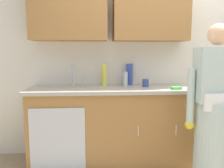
# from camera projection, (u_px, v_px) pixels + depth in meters

# --- Properties ---
(kitchen_wall_with_uppers) EXTENTS (4.80, 0.44, 2.70)m
(kitchen_wall_with_uppers) POSITION_uv_depth(u_px,v_px,m) (141.00, 44.00, 2.99)
(kitchen_wall_with_uppers) COLOR silver
(kitchen_wall_with_uppers) RESTS_ON ground
(counter_cabinet) EXTENTS (1.90, 0.62, 0.90)m
(counter_cabinet) POSITION_uv_depth(u_px,v_px,m) (111.00, 127.00, 2.80)
(counter_cabinet) COLOR #9E6B38
(counter_cabinet) RESTS_ON ground
(countertop) EXTENTS (1.96, 0.66, 0.04)m
(countertop) POSITION_uv_depth(u_px,v_px,m) (111.00, 89.00, 2.74)
(countertop) COLOR #A8A093
(countertop) RESTS_ON counter_cabinet
(sink) EXTENTS (0.50, 0.36, 0.35)m
(sink) POSITION_uv_depth(u_px,v_px,m) (75.00, 89.00, 2.72)
(sink) COLOR #B7BABF
(sink) RESTS_ON counter_cabinet
(person_at_sink) EXTENTS (0.55, 0.34, 1.62)m
(person_at_sink) POSITION_uv_depth(u_px,v_px,m) (213.00, 121.00, 2.22)
(person_at_sink) COLOR white
(person_at_sink) RESTS_ON ground
(bottle_cleaner_spray) EXTENTS (0.08, 0.08, 0.27)m
(bottle_cleaner_spray) POSITION_uv_depth(u_px,v_px,m) (129.00, 74.00, 2.97)
(bottle_cleaner_spray) COLOR #334CB2
(bottle_cleaner_spray) RESTS_ON countertop
(bottle_water_short) EXTENTS (0.06, 0.06, 0.17)m
(bottle_water_short) POSITION_uv_depth(u_px,v_px,m) (126.00, 79.00, 2.89)
(bottle_water_short) COLOR silver
(bottle_water_short) RESTS_ON countertop
(bottle_soap) EXTENTS (0.07, 0.07, 0.28)m
(bottle_soap) POSITION_uv_depth(u_px,v_px,m) (104.00, 75.00, 2.88)
(bottle_soap) COLOR #D8D14C
(bottle_soap) RESTS_ON countertop
(cup_by_sink) EXTENTS (0.08, 0.08, 0.10)m
(cup_by_sink) POSITION_uv_depth(u_px,v_px,m) (146.00, 83.00, 2.77)
(cup_by_sink) COLOR #33478C
(cup_by_sink) RESTS_ON countertop
(knife_on_counter) EXTENTS (0.23, 0.12, 0.01)m
(knife_on_counter) POSITION_uv_depth(u_px,v_px,m) (46.00, 86.00, 2.79)
(knife_on_counter) COLOR silver
(knife_on_counter) RESTS_ON countertop
(sponge) EXTENTS (0.11, 0.07, 0.03)m
(sponge) POSITION_uv_depth(u_px,v_px,m) (176.00, 88.00, 2.58)
(sponge) COLOR #4CBF4C
(sponge) RESTS_ON countertop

